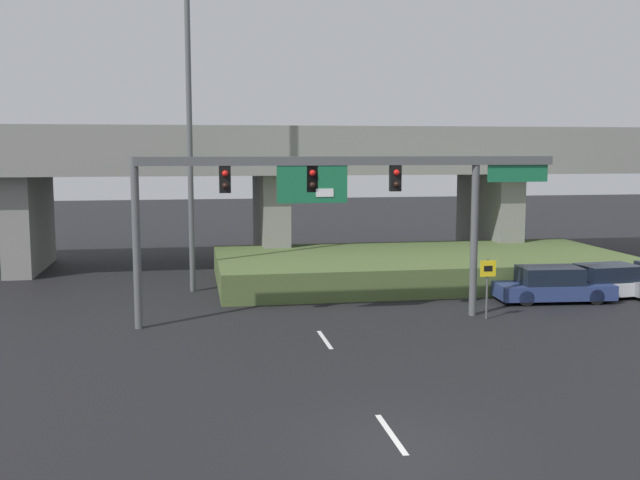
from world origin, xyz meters
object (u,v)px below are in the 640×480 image
(speed_limit_sign, at_px, (487,280))
(highway_light_pole_near, at_px, (188,80))
(parked_sedan_mid_right, at_px, (610,282))
(parked_sedan_near_right, at_px, (552,285))
(signal_gantry, at_px, (338,188))

(speed_limit_sign, bearing_deg, highway_light_pole_near, 145.38)
(parked_sedan_mid_right, bearing_deg, speed_limit_sign, -160.38)
(speed_limit_sign, relative_size, parked_sedan_near_right, 0.47)
(signal_gantry, bearing_deg, parked_sedan_mid_right, 11.03)
(speed_limit_sign, xyz_separation_m, parked_sedan_near_right, (3.92, 2.62, -0.81))
(highway_light_pole_near, height_order, parked_sedan_near_right, highway_light_pole_near)
(signal_gantry, xyz_separation_m, parked_sedan_mid_right, (12.31, 2.40, -4.23))
(signal_gantry, distance_m, parked_sedan_mid_right, 13.23)
(highway_light_pole_near, relative_size, parked_sedan_mid_right, 3.71)
(speed_limit_sign, height_order, parked_sedan_mid_right, speed_limit_sign)
(highway_light_pole_near, xyz_separation_m, parked_sedan_mid_right, (17.55, -4.30, -8.58))
(signal_gantry, height_order, speed_limit_sign, signal_gantry)
(speed_limit_sign, relative_size, highway_light_pole_near, 0.13)
(signal_gantry, height_order, highway_light_pole_near, highway_light_pole_near)
(highway_light_pole_near, distance_m, parked_sedan_near_right, 17.64)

